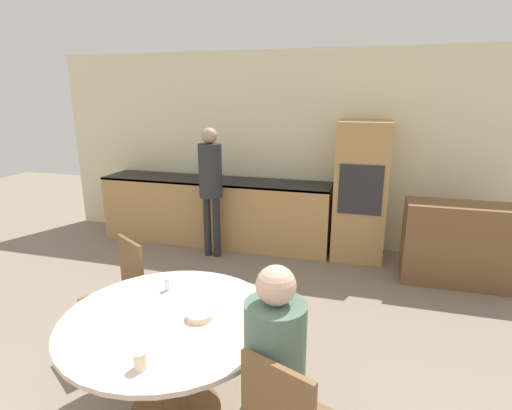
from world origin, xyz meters
TOP-DOWN VIEW (x-y plane):
  - wall_back at (0.00, 4.80)m, footprint 7.18×0.05m
  - kitchen_counter at (-1.14, 4.46)m, footprint 3.20×0.60m
  - oven_unit at (0.81, 4.47)m, footprint 0.63×0.59m
  - sideboard at (1.91, 3.99)m, footprint 1.17×0.45m
  - dining_table at (-0.22, 1.39)m, footprint 1.32×1.32m
  - chair_far_left at (-0.96, 1.95)m, footprint 0.55×0.55m
  - person_seated at (0.51, 1.08)m, footprint 0.30×0.37m
  - person_standing at (-1.00, 3.97)m, footprint 0.29×0.29m
  - cup at (-0.13, 0.92)m, footprint 0.07×0.07m
  - bowl_near at (-0.04, 1.43)m, footprint 0.16×0.16m
  - salt_shaker at (-0.40, 1.70)m, footprint 0.03×0.03m

SIDE VIEW (x-z plane):
  - sideboard at x=1.91m, z-range 0.00..0.91m
  - kitchen_counter at x=-1.14m, z-range 0.01..0.92m
  - chair_far_left at x=-0.96m, z-range 0.06..0.99m
  - dining_table at x=-0.22m, z-range 0.16..0.89m
  - bowl_near at x=-0.04m, z-range 0.73..0.77m
  - person_seated at x=0.51m, z-range 0.11..1.39m
  - salt_shaker at x=-0.40m, z-range 0.73..0.82m
  - cup at x=-0.13m, z-range 0.73..0.82m
  - oven_unit at x=0.81m, z-range 0.00..1.73m
  - person_standing at x=-1.00m, z-range 0.21..1.86m
  - wall_back at x=0.00m, z-range 0.00..2.60m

